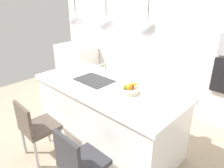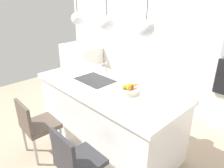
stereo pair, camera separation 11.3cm
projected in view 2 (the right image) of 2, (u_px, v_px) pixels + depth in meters
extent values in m
plane|color=tan|center=(108.00, 140.00, 3.33)|extent=(6.60, 6.60, 0.00)
cube|color=silver|center=(173.00, 42.00, 3.86)|extent=(6.00, 0.10, 2.60)
cube|color=white|center=(107.00, 116.00, 3.15)|extent=(2.16, 0.93, 0.88)
cube|color=white|center=(107.00, 87.00, 2.96)|extent=(2.22, 0.99, 0.06)
cube|color=#2D2D30|center=(95.00, 80.00, 3.13)|extent=(0.56, 0.40, 0.02)
cylinder|color=silver|center=(107.00, 69.00, 3.24)|extent=(0.02, 0.02, 0.22)
cylinder|color=silver|center=(103.00, 64.00, 3.14)|extent=(0.02, 0.16, 0.02)
cylinder|color=beige|center=(128.00, 91.00, 2.71)|extent=(0.28, 0.28, 0.06)
sphere|color=olive|center=(124.00, 87.00, 2.68)|extent=(0.07, 0.07, 0.07)
sphere|color=#B22D1E|center=(131.00, 87.00, 2.69)|extent=(0.07, 0.07, 0.07)
sphere|color=#B22D1E|center=(128.00, 87.00, 2.69)|extent=(0.08, 0.08, 0.08)
sphere|color=orange|center=(129.00, 87.00, 2.67)|extent=(0.08, 0.08, 0.08)
ellipsoid|color=yellow|center=(132.00, 85.00, 2.69)|extent=(0.11, 0.19, 0.06)
cube|color=white|center=(81.00, 62.00, 5.55)|extent=(1.10, 0.60, 0.88)
cube|color=brown|center=(41.00, 125.00, 2.91)|extent=(0.46, 0.46, 0.06)
cube|color=brown|center=(24.00, 117.00, 2.70)|extent=(0.42, 0.06, 0.38)
cylinder|color=#B2B2B7|center=(62.00, 140.00, 3.00)|extent=(0.04, 0.04, 0.42)
cylinder|color=#B2B2B7|center=(49.00, 128.00, 3.26)|extent=(0.04, 0.04, 0.42)
cylinder|color=#B2B2B7|center=(36.00, 152.00, 2.76)|extent=(0.04, 0.04, 0.42)
cylinder|color=#B2B2B7|center=(25.00, 138.00, 3.02)|extent=(0.04, 0.04, 0.42)
cube|color=#333338|center=(81.00, 162.00, 2.30)|extent=(0.43, 0.45, 0.06)
cube|color=#333338|center=(63.00, 154.00, 2.08)|extent=(0.40, 0.05, 0.42)
cylinder|color=#B2B2B7|center=(86.00, 160.00, 2.64)|extent=(0.04, 0.04, 0.41)
sphere|color=silver|center=(77.00, 19.00, 3.01)|extent=(0.18, 0.18, 0.18)
sphere|color=silver|center=(106.00, 23.00, 2.61)|extent=(0.18, 0.18, 0.18)
sphere|color=silver|center=(146.00, 28.00, 2.21)|extent=(0.18, 0.18, 0.18)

